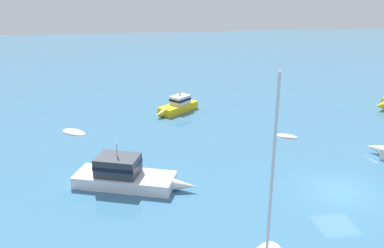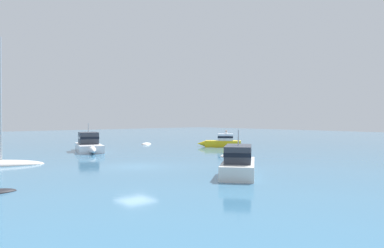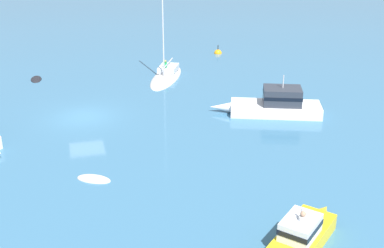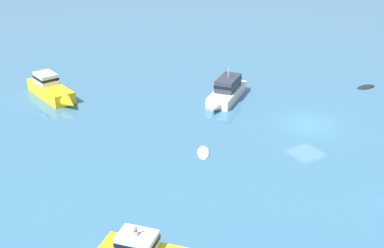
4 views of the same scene
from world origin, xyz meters
The scene contains 5 objects.
ground_plane centered at (0.00, 0.00, 0.00)m, with size 160.00×160.00×0.00m, color teal.
dinghy centered at (10.13, 3.58, 0.00)m, with size 2.06×0.93×0.35m.
tender centered at (-9.44, 0.03, 0.00)m, with size 1.72×2.12×0.44m.
powerboat_1 centered at (-15.50, 15.50, 0.74)m, with size 2.75×7.38×1.95m.
motor_cruiser centered at (-2.59, 7.55, 0.76)m, with size 6.27×5.39×2.80m.
Camera 4 is at (-25.22, -25.79, 15.97)m, focal length 46.78 mm.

